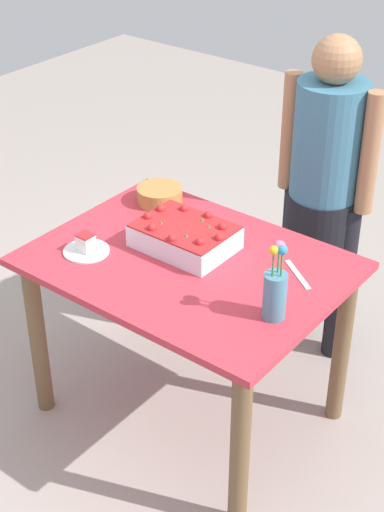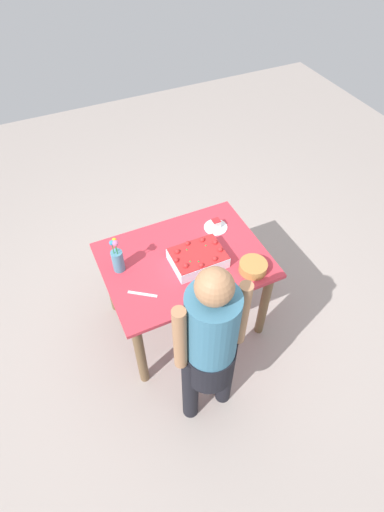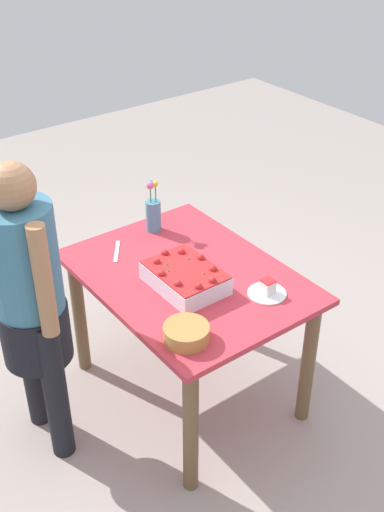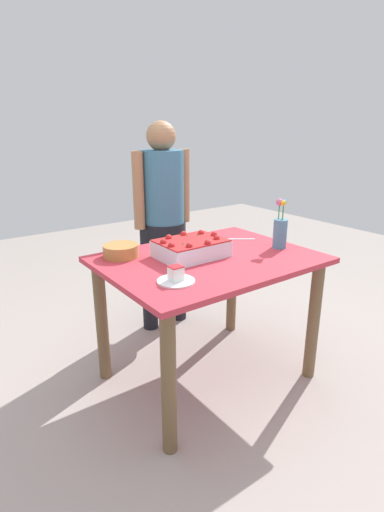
{
  "view_description": "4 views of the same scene",
  "coord_description": "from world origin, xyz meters",
  "px_view_note": "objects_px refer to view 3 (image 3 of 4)",
  "views": [
    {
      "loc": [
        1.56,
        -1.98,
        2.36
      ],
      "look_at": [
        0.03,
        -0.02,
        0.81
      ],
      "focal_mm": 55.0,
      "sensor_mm": 36.0,
      "label": 1
    },
    {
      "loc": [
        0.75,
        1.75,
        2.9
      ],
      "look_at": [
        -0.04,
        0.04,
        0.82
      ],
      "focal_mm": 28.0,
      "sensor_mm": 36.0,
      "label": 2
    },
    {
      "loc": [
        -2.06,
        1.51,
        2.51
      ],
      "look_at": [
        -0.05,
        0.01,
        0.9
      ],
      "focal_mm": 45.0,
      "sensor_mm": 36.0,
      "label": 3
    },
    {
      "loc": [
        -1.31,
        -1.64,
        1.46
      ],
      "look_at": [
        -0.09,
        0.03,
        0.78
      ],
      "focal_mm": 28.0,
      "sensor_mm": 36.0,
      "label": 4
    }
  ],
  "objects_px": {
    "sheet_cake": "(185,277)",
    "person_standing": "(30,297)",
    "fruit_bowl": "(186,333)",
    "flower_vase": "(153,212)",
    "serving_plate_with_slice": "(267,290)",
    "cake_knife": "(117,251)"
  },
  "relations": [
    {
      "from": "serving_plate_with_slice",
      "to": "fruit_bowl",
      "type": "relative_size",
      "value": 0.92
    },
    {
      "from": "serving_plate_with_slice",
      "to": "cake_knife",
      "type": "height_order",
      "value": "serving_plate_with_slice"
    },
    {
      "from": "fruit_bowl",
      "to": "person_standing",
      "type": "distance_m",
      "value": 0.71
    },
    {
      "from": "sheet_cake",
      "to": "fruit_bowl",
      "type": "distance_m",
      "value": 0.39
    },
    {
      "from": "sheet_cake",
      "to": "flower_vase",
      "type": "relative_size",
      "value": 1.26
    },
    {
      "from": "flower_vase",
      "to": "cake_knife",
      "type": "bearing_deg",
      "value": 104.42
    },
    {
      "from": "sheet_cake",
      "to": "person_standing",
      "type": "relative_size",
      "value": 0.25
    },
    {
      "from": "flower_vase",
      "to": "fruit_bowl",
      "type": "distance_m",
      "value": 0.93
    },
    {
      "from": "serving_plate_with_slice",
      "to": "cake_knife",
      "type": "relative_size",
      "value": 0.89
    },
    {
      "from": "serving_plate_with_slice",
      "to": "person_standing",
      "type": "xyz_separation_m",
      "value": [
        0.51,
        0.93,
        0.07
      ]
    },
    {
      "from": "fruit_bowl",
      "to": "person_standing",
      "type": "height_order",
      "value": "person_standing"
    },
    {
      "from": "serving_plate_with_slice",
      "to": "person_standing",
      "type": "height_order",
      "value": "person_standing"
    },
    {
      "from": "sheet_cake",
      "to": "flower_vase",
      "type": "height_order",
      "value": "flower_vase"
    },
    {
      "from": "person_standing",
      "to": "fruit_bowl",
      "type": "bearing_deg",
      "value": -51.41
    },
    {
      "from": "sheet_cake",
      "to": "person_standing",
      "type": "distance_m",
      "value": 0.71
    },
    {
      "from": "fruit_bowl",
      "to": "person_standing",
      "type": "xyz_separation_m",
      "value": [
        0.55,
        0.44,
        0.05
      ]
    },
    {
      "from": "cake_knife",
      "to": "flower_vase",
      "type": "bearing_deg",
      "value": 139.83
    },
    {
      "from": "sheet_cake",
      "to": "serving_plate_with_slice",
      "type": "xyz_separation_m",
      "value": [
        -0.28,
        -0.26,
        -0.03
      ]
    },
    {
      "from": "serving_plate_with_slice",
      "to": "person_standing",
      "type": "bearing_deg",
      "value": 61.11
    },
    {
      "from": "sheet_cake",
      "to": "cake_knife",
      "type": "relative_size",
      "value": 1.84
    },
    {
      "from": "sheet_cake",
      "to": "person_standing",
      "type": "height_order",
      "value": "person_standing"
    },
    {
      "from": "cake_knife",
      "to": "person_standing",
      "type": "bearing_deg",
      "value": -33.52
    }
  ]
}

